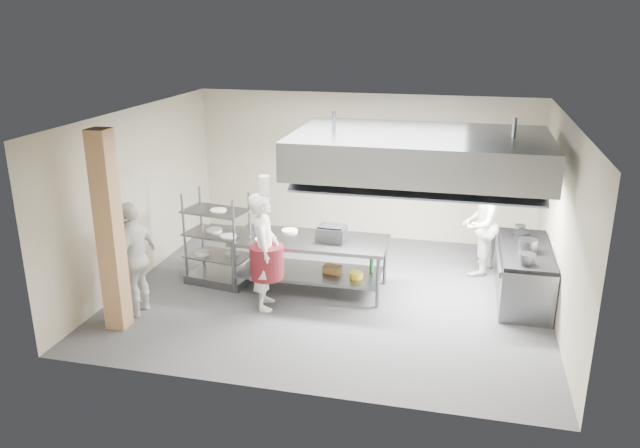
% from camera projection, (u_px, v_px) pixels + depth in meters
% --- Properties ---
extents(floor, '(7.00, 7.00, 0.00)m').
position_uv_depth(floor, '(333.00, 293.00, 10.56)').
color(floor, '#3B3B3E').
rests_on(floor, ground).
extents(ceiling, '(7.00, 7.00, 0.00)m').
position_uv_depth(ceiling, '(335.00, 115.00, 9.61)').
color(ceiling, silver).
rests_on(ceiling, wall_back).
extents(wall_back, '(7.00, 0.00, 7.00)m').
position_uv_depth(wall_back, '(365.00, 167.00, 12.86)').
color(wall_back, '#B7AC91').
rests_on(wall_back, ground).
extents(wall_left, '(0.00, 6.00, 6.00)m').
position_uv_depth(wall_left, '(138.00, 195.00, 10.86)').
color(wall_left, '#B7AC91').
rests_on(wall_left, ground).
extents(wall_right, '(0.00, 6.00, 6.00)m').
position_uv_depth(wall_right, '(563.00, 224.00, 9.32)').
color(wall_right, '#B7AC91').
rests_on(wall_right, ground).
extents(column, '(0.30, 0.30, 3.00)m').
position_uv_depth(column, '(110.00, 232.00, 8.97)').
color(column, tan).
rests_on(column, floor).
extents(exhaust_hood, '(4.00, 2.50, 0.60)m').
position_uv_depth(exhaust_hood, '(420.00, 152.00, 9.89)').
color(exhaust_hood, slate).
rests_on(exhaust_hood, ceiling).
extents(hood_strip_a, '(1.60, 0.12, 0.04)m').
position_uv_depth(hood_strip_a, '(363.00, 169.00, 10.19)').
color(hood_strip_a, white).
rests_on(hood_strip_a, exhaust_hood).
extents(hood_strip_b, '(1.60, 0.12, 0.04)m').
position_uv_depth(hood_strip_b, '(476.00, 175.00, 9.79)').
color(hood_strip_b, white).
rests_on(hood_strip_b, exhaust_hood).
extents(wall_shelf, '(1.50, 0.28, 0.04)m').
position_uv_depth(wall_shelf, '(453.00, 174.00, 12.31)').
color(wall_shelf, slate).
rests_on(wall_shelf, wall_back).
extents(island, '(2.60, 1.11, 0.91)m').
position_uv_depth(island, '(310.00, 264.00, 10.59)').
color(island, gray).
rests_on(island, floor).
extents(island_worktop, '(2.60, 1.11, 0.06)m').
position_uv_depth(island_worktop, '(310.00, 240.00, 10.45)').
color(island_worktop, slate).
rests_on(island_worktop, island).
extents(island_undershelf, '(2.40, 1.00, 0.04)m').
position_uv_depth(island_undershelf, '(310.00, 272.00, 10.64)').
color(island_undershelf, slate).
rests_on(island_undershelf, island).
extents(pass_rack, '(1.17, 0.80, 1.62)m').
position_uv_depth(pass_rack, '(218.00, 238.00, 10.74)').
color(pass_rack, gray).
rests_on(pass_rack, floor).
extents(cooking_range, '(0.80, 2.00, 0.84)m').
position_uv_depth(cooking_range, '(524.00, 275.00, 10.22)').
color(cooking_range, gray).
rests_on(cooking_range, floor).
extents(range_top, '(0.78, 1.96, 0.06)m').
position_uv_depth(range_top, '(526.00, 250.00, 10.07)').
color(range_top, black).
rests_on(range_top, cooking_range).
extents(chef_head, '(0.62, 0.79, 1.90)m').
position_uv_depth(chef_head, '(264.00, 251.00, 9.78)').
color(chef_head, silver).
rests_on(chef_head, floor).
extents(chef_line, '(0.95, 1.08, 1.85)m').
position_uv_depth(chef_line, '(479.00, 224.00, 11.12)').
color(chef_line, white).
rests_on(chef_line, floor).
extents(chef_plating, '(0.51, 1.09, 1.82)m').
position_uv_depth(chef_plating, '(135.00, 258.00, 9.60)').
color(chef_plating, silver).
rests_on(chef_plating, floor).
extents(griddle, '(0.48, 0.38, 0.23)m').
position_uv_depth(griddle, '(331.00, 233.00, 10.36)').
color(griddle, gray).
rests_on(griddle, island_worktop).
extents(wicker_basket, '(0.31, 0.24, 0.13)m').
position_uv_depth(wicker_basket, '(332.00, 269.00, 10.55)').
color(wicker_basket, brown).
rests_on(wicker_basket, island_undershelf).
extents(stockpot, '(0.30, 0.30, 0.20)m').
position_uv_depth(stockpot, '(527.00, 245.00, 9.87)').
color(stockpot, slate).
rests_on(stockpot, range_top).
extents(plate_stack, '(0.28, 0.28, 0.05)m').
position_uv_depth(plate_stack, '(218.00, 254.00, 10.84)').
color(plate_stack, white).
rests_on(plate_stack, pass_rack).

